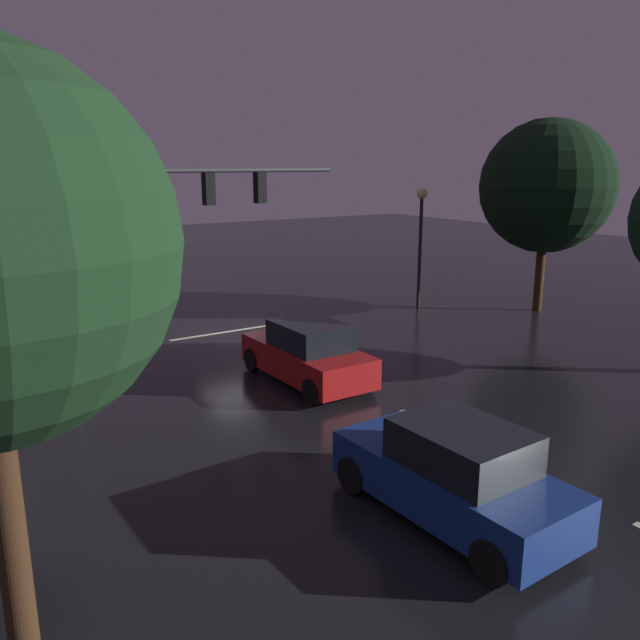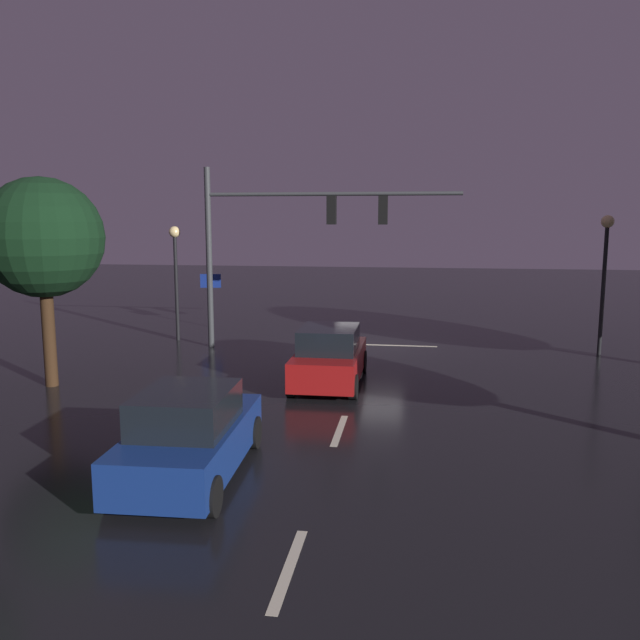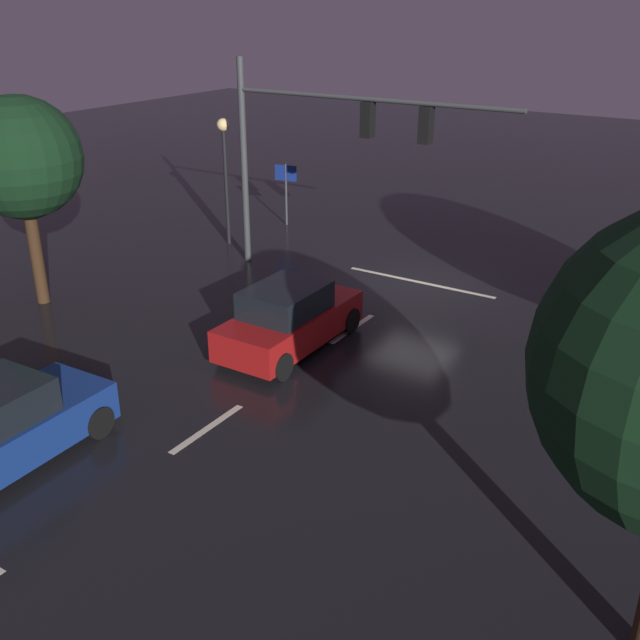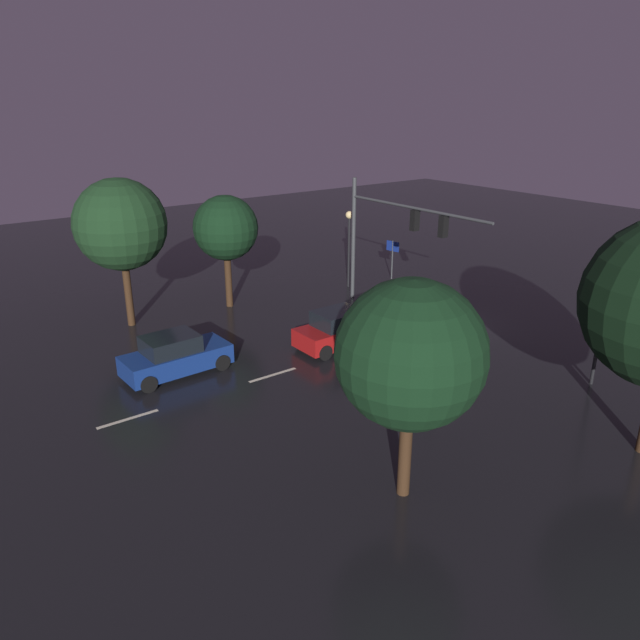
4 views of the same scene
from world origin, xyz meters
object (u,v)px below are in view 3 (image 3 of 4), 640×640
object	(u,v)px
car_approaching	(289,319)
tree_right_near	(21,159)
traffic_signal_assembly	(322,136)
route_sign	(286,181)
street_lamp_right_kerb	(225,156)

from	to	relation	value
car_approaching	tree_right_near	size ratio (longest dim) A/B	0.74
traffic_signal_assembly	route_sign	world-z (taller)	traffic_signal_assembly
traffic_signal_assembly	route_sign	xyz separation A→B (m)	(4.35, -4.22, -2.73)
route_sign	tree_right_near	distance (m)	10.90
street_lamp_right_kerb	tree_right_near	world-z (taller)	tree_right_near
route_sign	traffic_signal_assembly	bearing A→B (deg)	135.84
traffic_signal_assembly	car_approaching	distance (m)	6.49
route_sign	street_lamp_right_kerb	bearing A→B (deg)	83.12
car_approaching	route_sign	distance (m)	11.24
tree_right_near	traffic_signal_assembly	bearing A→B (deg)	-132.48
street_lamp_right_kerb	route_sign	xyz separation A→B (m)	(-0.38, -3.14, -1.44)
street_lamp_right_kerb	route_sign	bearing A→B (deg)	-96.88
street_lamp_right_kerb	tree_right_near	size ratio (longest dim) A/B	0.75
car_approaching	street_lamp_right_kerb	bearing A→B (deg)	-41.12
traffic_signal_assembly	tree_right_near	distance (m)	8.54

